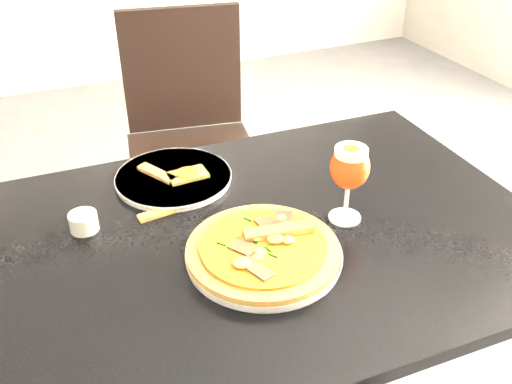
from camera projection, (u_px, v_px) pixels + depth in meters
name	position (u px, v px, depth m)	size (l,w,h in m)	color
dining_table	(253.00, 267.00, 1.21)	(1.23, 0.84, 0.75)	black
chair_far	(191.00, 138.00, 2.01)	(0.50, 0.50, 0.94)	black
plate_main	(264.00, 255.00, 1.09)	(0.30, 0.30, 0.02)	silver
pizza	(264.00, 248.00, 1.07)	(0.29, 0.29, 0.03)	olive
plate_second	(174.00, 178.00, 1.33)	(0.27, 0.27, 0.01)	silver
crust_scraps	(177.00, 174.00, 1.32)	(0.15, 0.12, 0.01)	olive
loose_crust	(162.00, 212.00, 1.21)	(0.11, 0.02, 0.01)	olive
sauce_cup	(83.00, 221.00, 1.16)	(0.06, 0.06, 0.04)	silver
beer_glass	(350.00, 168.00, 1.13)	(0.08, 0.08, 0.17)	silver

